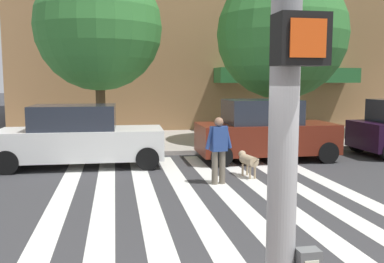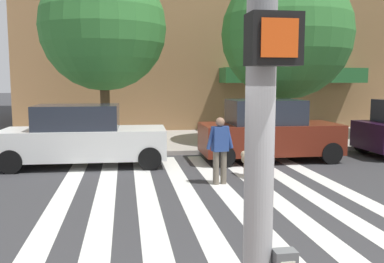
% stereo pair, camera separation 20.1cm
% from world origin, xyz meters
% --- Properties ---
extents(ground_plane, '(160.00, 160.00, 0.00)m').
position_xyz_m(ground_plane, '(0.00, 5.56, 0.00)').
color(ground_plane, '#353538').
extents(sidewalk_far, '(80.00, 6.00, 0.15)m').
position_xyz_m(sidewalk_far, '(0.00, 14.12, 0.07)').
color(sidewalk_far, '#ADA49B').
rests_on(sidewalk_far, ground_plane).
extents(crosswalk_stripes, '(6.75, 10.52, 0.01)m').
position_xyz_m(crosswalk_stripes, '(0.16, 5.56, 0.00)').
color(crosswalk_stripes, silver).
rests_on(crosswalk_stripes, ground_plane).
extents(parked_car_behind_first, '(4.78, 2.01, 1.81)m').
position_xyz_m(parked_car_behind_first, '(-2.86, 9.79, 0.86)').
color(parked_car_behind_first, silver).
rests_on(parked_car_behind_first, ground_plane).
extents(parked_car_third_in_line, '(4.30, 1.93, 1.92)m').
position_xyz_m(parked_car_third_in_line, '(2.82, 9.79, 0.91)').
color(parked_car_third_in_line, maroon).
rests_on(parked_car_third_in_line, ground_plane).
extents(street_tree_nearest, '(4.48, 4.48, 6.48)m').
position_xyz_m(street_tree_nearest, '(-2.33, 12.75, 4.38)').
color(street_tree_nearest, '#4C3823').
rests_on(street_tree_nearest, sidewalk_far).
extents(street_tree_middle, '(4.81, 4.81, 6.48)m').
position_xyz_m(street_tree_middle, '(4.32, 12.30, 4.21)').
color(street_tree_middle, '#4C3823').
rests_on(street_tree_middle, sidewalk_far).
extents(pedestrian_dog_walker, '(0.71, 0.30, 1.64)m').
position_xyz_m(pedestrian_dog_walker, '(0.64, 6.97, 0.93)').
color(pedestrian_dog_walker, '#6B6051').
rests_on(pedestrian_dog_walker, ground_plane).
extents(dog_on_leash, '(0.36, 1.00, 0.65)m').
position_xyz_m(dog_on_leash, '(1.58, 7.60, 0.44)').
color(dog_on_leash, tan).
rests_on(dog_on_leash, ground_plane).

